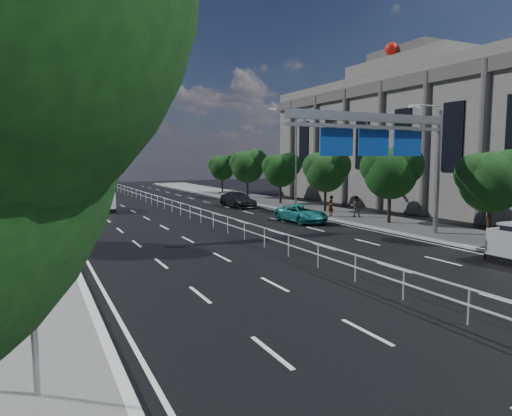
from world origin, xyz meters
TOP-DOWN VIEW (x-y plane):
  - ground at (0.00, 0.00)m, footprint 160.00×160.00m
  - kerb_near at (-9.00, 0.00)m, footprint 0.25×140.00m
  - median_fence at (0.00, 22.50)m, footprint 0.05×85.00m
  - toilet_sign at (-10.95, 0.00)m, footprint 1.62×0.18m
  - overhead_gantry at (6.74, 10.05)m, footprint 10.24×0.38m
  - streetlight_far at (10.50, 26.00)m, footprint 2.78×2.40m
  - civic_hall at (23.72, 22.00)m, footprint 14.40×36.00m
  - far_tree_c at (11.24, 6.98)m, footprint 3.52×3.28m
  - far_tree_d at (11.25, 14.48)m, footprint 3.85×3.59m
  - far_tree_e at (11.25, 21.98)m, footprint 3.63×3.38m
  - far_tree_f at (11.24, 29.48)m, footprint 3.52×3.28m
  - far_tree_g at (11.25, 36.98)m, footprint 3.96×3.69m
  - far_tree_h at (11.24, 44.48)m, footprint 3.41×3.18m
  - white_minivan at (-5.13, 31.82)m, footprint 2.23×4.71m
  - red_bus at (-7.03, 50.74)m, footprint 3.18×9.62m
  - near_car_silver at (-5.53, 36.41)m, footprint 2.43×5.07m
  - near_car_dark at (-7.63, 53.70)m, footprint 1.73×4.17m
  - parked_car_teal at (6.50, 18.13)m, footprint 2.29×4.53m
  - parked_car_dark at (6.50, 29.10)m, footprint 2.27×4.83m
  - pedestrian_a at (9.60, 18.99)m, footprint 0.68×0.61m
  - pedestrian_b at (11.24, 18.10)m, footprint 0.95×0.92m

SIDE VIEW (x-z plane):
  - ground at x=0.00m, z-range 0.00..0.00m
  - kerb_near at x=-9.00m, z-range -0.01..0.15m
  - median_fence at x=0.00m, z-range 0.01..1.04m
  - parked_car_teal at x=6.50m, z-range 0.00..1.23m
  - near_car_dark at x=-7.63m, z-range 0.00..1.34m
  - parked_car_dark at x=6.50m, z-range 0.00..1.36m
  - near_car_silver at x=-5.53m, z-range 0.00..1.67m
  - pedestrian_b at x=11.24m, z-range 0.14..1.69m
  - pedestrian_a at x=9.60m, z-range 0.14..1.70m
  - white_minivan at x=-5.13m, z-range -0.02..1.99m
  - red_bus at x=-7.03m, z-range 0.06..2.88m
  - toilet_sign at x=-10.95m, z-range 0.77..5.11m
  - far_tree_h at x=11.24m, z-range 0.97..5.88m
  - far_tree_c at x=11.24m, z-range 0.95..5.90m
  - far_tree_f at x=11.24m, z-range 0.98..6.00m
  - far_tree_e at x=11.25m, z-range 0.99..6.12m
  - far_tree_d at x=11.25m, z-range 1.02..6.36m
  - far_tree_g at x=11.25m, z-range 1.03..6.48m
  - streetlight_far at x=10.50m, z-range 0.71..9.71m
  - overhead_gantry at x=6.74m, z-range 1.88..9.33m
  - civic_hall at x=23.72m, z-range -0.91..13.44m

